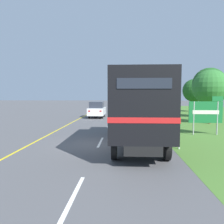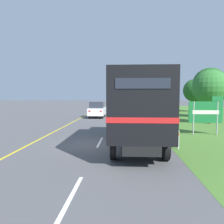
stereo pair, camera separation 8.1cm
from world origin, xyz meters
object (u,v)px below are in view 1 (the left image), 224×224
Objects in this scene: horse_trailer_truck at (137,107)px; roadside_tree_far at (194,91)px; lead_car_white at (97,110)px; roadside_tree_mid at (209,84)px; delineator_post at (179,139)px; roadside_tree_near at (210,87)px; highway_sign at (206,112)px.

roadside_tree_far is (10.56, 24.35, 1.36)m from horse_trailer_truck.
roadside_tree_far is at bearing 34.32° from lead_car_white.
lead_car_white is at bearing -145.68° from roadside_tree_far.
roadside_tree_far reaches higher than lead_car_white.
roadside_tree_far is at bearing 82.23° from roadside_tree_mid.
lead_car_white is 0.67× the size of roadside_tree_mid.
lead_car_white is at bearing -177.73° from roadside_tree_mid.
roadside_tree_far is at bearing 66.56° from horse_trailer_truck.
horse_trailer_truck is 2.06× the size of lead_car_white.
delineator_post is at bearing -68.63° from lead_car_white.
delineator_post is (-5.25, -9.92, -2.85)m from roadside_tree_near.
highway_sign is 0.49× the size of roadside_tree_far.
horse_trailer_truck is 1.39× the size of roadside_tree_mid.
roadside_tree_near is at bearing -109.78° from roadside_tree_mid.
roadside_tree_near is at bearing -24.57° from lead_car_white.
roadside_tree_far is (1.27, 9.31, -0.51)m from roadside_tree_mid.
horse_trailer_truck reaches higher than delineator_post.
horse_trailer_truck is 11.98m from roadside_tree_near.
roadside_tree_far reaches higher than roadside_tree_near.
horse_trailer_truck is at bearing -121.70° from roadside_tree_mid.
horse_trailer_truck is at bearing -127.62° from roadside_tree_near.
horse_trailer_truck is 2.58m from delineator_post.
delineator_post is (-7.26, -15.53, -3.40)m from roadside_tree_mid.
roadside_tree_mid reaches higher than highway_sign.
highway_sign is at bearing -105.51° from roadside_tree_far.
delineator_post is at bearing -13.65° from horse_trailer_truck.
highway_sign is 6.64m from roadside_tree_near.
roadside_tree_far reaches higher than highway_sign.
highway_sign is (4.78, 3.55, -0.53)m from horse_trailer_truck.
roadside_tree_near reaches higher than lead_car_white.
roadside_tree_near is 5.23× the size of delineator_post.
roadside_tree_near is 15.27m from roadside_tree_far.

